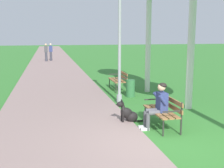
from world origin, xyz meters
The scene contains 10 objects.
ground_plane centered at (0.00, 0.00, 0.00)m, with size 120.00×120.00×0.00m, color #33752D.
paved_path centered at (-2.28, 24.00, 0.02)m, with size 3.92×60.00×0.04m, color gray.
park_bench_near centered at (0.41, 1.12, 0.51)m, with size 0.55×1.50×0.85m.
park_bench_mid centered at (0.49, 6.59, 0.51)m, with size 0.55×1.50×0.85m.
person_seated_on_near_bench centered at (0.20, 1.05, 0.68)m, with size 0.74×0.49×1.25m.
dog_black centered at (-0.43, 1.72, 0.26)m, with size 0.83×0.29×0.71m.
lamp_post_near centered at (-0.10, 4.13, 2.13)m, with size 0.24×0.24×4.11m.
litter_bin centered at (0.59, 5.04, 0.35)m, with size 0.36×0.36×0.70m, color #2D6638.
pedestrian_distant centered at (-2.36, 21.48, 0.84)m, with size 0.32×0.22×1.65m.
pedestrian_further_distant centered at (-2.79, 21.08, 0.84)m, with size 0.32×0.22×1.65m.
Camera 1 is at (-2.64, -6.02, 2.54)m, focal length 46.22 mm.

